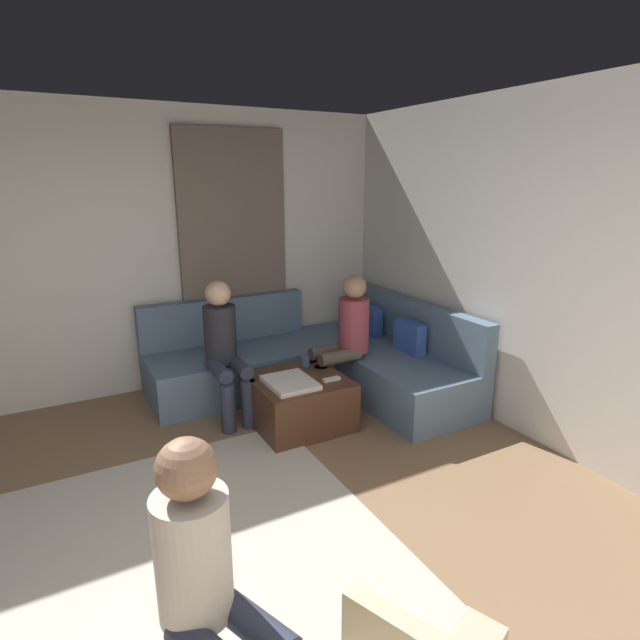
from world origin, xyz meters
The scene contains 13 objects.
ground_plane centered at (0.00, 0.00, -0.05)m, with size 6.00×6.00×0.10m, color #8C6B4C.
wall_back centered at (0.00, 2.94, 1.35)m, with size 6.00×0.12×2.70m, color silver.
wall_left centered at (-2.94, 0.00, 1.35)m, with size 0.12×6.00×2.70m, color silver.
curtain_panel centered at (-2.84, 1.30, 1.25)m, with size 0.06×1.10×2.50m, color #726659.
area_rug centered at (-0.20, 0.10, 0.01)m, with size 2.60×2.20×0.01m, color beige.
sectional_couch centered at (-2.08, 1.88, 0.28)m, with size 2.10×2.55×0.87m.
ottoman centered at (-1.48, 1.34, 0.21)m, with size 0.76×0.76×0.42m, color #4C2D1E.
folded_blanket centered at (-1.38, 1.22, 0.44)m, with size 0.44×0.36×0.04m, color white.
coffee_mug centered at (-1.70, 1.52, 0.47)m, with size 0.08×0.08×0.10m, color #334C72.
game_remote centered at (-1.30, 1.56, 0.43)m, with size 0.05×0.15×0.02m, color white.
person_on_couch_back centered at (-1.71, 1.93, 0.66)m, with size 0.30×0.60×1.20m.
person_on_couch_side centered at (-1.93, 0.86, 0.66)m, with size 0.60×0.30×1.20m.
person_on_armchair centered at (0.60, -0.03, 0.64)m, with size 0.60×0.43×1.18m.
Camera 1 is at (2.10, -0.40, 2.04)m, focal length 28.61 mm.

